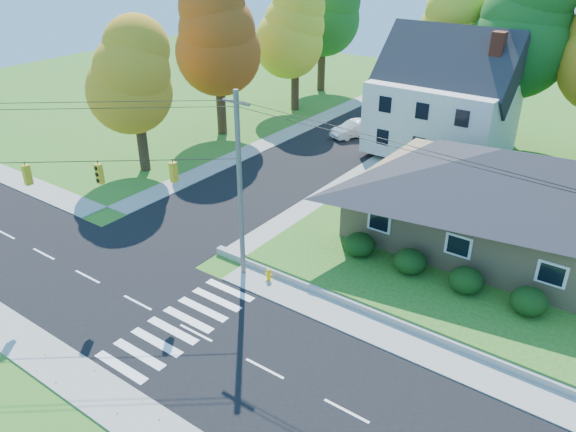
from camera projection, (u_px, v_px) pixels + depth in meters
name	position (u px, v px, depth m)	size (l,w,h in m)	color
ground	(196.00, 333.00, 25.78)	(120.00, 120.00, 0.00)	#3D7923
road_main	(196.00, 333.00, 25.77)	(90.00, 8.00, 0.02)	black
road_cross	(340.00, 143.00, 48.69)	(8.00, 44.00, 0.02)	black
sidewalk_north	(263.00, 283.00, 29.37)	(90.00, 2.00, 0.08)	#9C9A90
sidewalk_south	(107.00, 398.00, 22.15)	(90.00, 2.00, 0.08)	#9C9A90
ranch_house	(493.00, 193.00, 31.66)	(14.60, 10.60, 5.40)	tan
colonial_house	(444.00, 101.00, 43.86)	(10.40, 8.40, 9.60)	silver
hedge_row	(437.00, 270.00, 28.42)	(10.70, 1.70, 1.27)	#163A10
traffic_infrastructure	(207.00, 222.00, 24.48)	(38.10, 10.66, 10.00)	#666059
tree_lot_0	(453.00, 38.00, 47.55)	(6.72, 6.72, 12.51)	#3F2A19
tree_lot_1	(526.00, 30.00, 43.10)	(7.84, 7.84, 14.60)	#3F2A19
tree_west_0	(134.00, 77.00, 40.02)	(6.16, 6.16, 11.47)	#3F2A19
tree_west_1	(217.00, 37.00, 47.15)	(7.28, 7.28, 13.56)	#3F2A19
tree_west_2	(295.00, 30.00, 54.14)	(6.72, 6.72, 12.51)	#3F2A19
tree_west_3	(323.00, 6.00, 60.36)	(7.84, 7.84, 14.60)	#3F2A19
white_car	(354.00, 129.00, 49.77)	(1.51, 4.32, 1.42)	silver
fire_hydrant	(269.00, 275.00, 29.48)	(0.40, 0.31, 0.70)	#FFBC00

